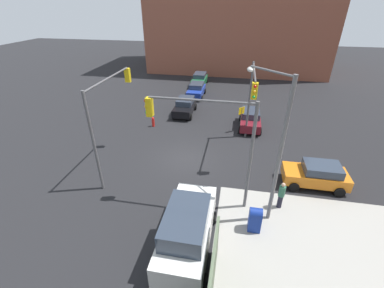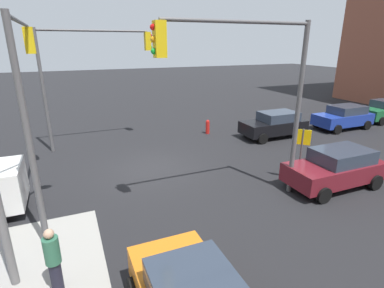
# 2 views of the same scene
# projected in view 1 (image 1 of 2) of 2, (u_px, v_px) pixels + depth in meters

# --- Properties ---
(ground_plane) EXTENTS (120.00, 120.00, 0.00)m
(ground_plane) POSITION_uv_depth(u_px,v_px,m) (185.00, 158.00, 19.75)
(ground_plane) COLOR black
(building_brick_west) EXTENTS (16.00, 28.00, 20.68)m
(building_brick_west) POSITION_uv_depth(u_px,v_px,m) (240.00, 1.00, 41.64)
(building_brick_west) COLOR #93513D
(building_brick_west) RESTS_ON ground
(traffic_signal_nw_corner) EXTENTS (5.67, 0.36, 6.50)m
(traffic_signal_nw_corner) POSITION_uv_depth(u_px,v_px,m) (251.00, 94.00, 18.74)
(traffic_signal_nw_corner) COLOR #59595B
(traffic_signal_nw_corner) RESTS_ON ground
(traffic_signal_se_corner) EXTENTS (6.10, 0.36, 6.50)m
(traffic_signal_se_corner) POSITION_uv_depth(u_px,v_px,m) (109.00, 107.00, 16.34)
(traffic_signal_se_corner) COLOR #59595B
(traffic_signal_se_corner) RESTS_ON ground
(traffic_signal_ne_corner) EXTENTS (0.36, 5.73, 6.50)m
(traffic_signal_ne_corner) POSITION_uv_depth(u_px,v_px,m) (210.00, 133.00, 13.25)
(traffic_signal_ne_corner) COLOR #59595B
(traffic_signal_ne_corner) RESTS_ON ground
(street_lamp_corner) EXTENTS (2.01, 2.04, 8.00)m
(street_lamp_corner) POSITION_uv_depth(u_px,v_px,m) (276.00, 142.00, 12.32)
(street_lamp_corner) COLOR slate
(street_lamp_corner) RESTS_ON ground
(warning_sign_two_way) EXTENTS (0.48, 0.48, 2.40)m
(warning_sign_two_way) POSITION_uv_depth(u_px,v_px,m) (241.00, 115.00, 22.93)
(warning_sign_two_way) COLOR #4C4C4C
(warning_sign_two_way) RESTS_ON ground
(mailbox_blue) EXTENTS (0.56, 0.64, 1.43)m
(mailbox_blue) POSITION_uv_depth(u_px,v_px,m) (255.00, 219.00, 13.27)
(mailbox_blue) COLOR navy
(mailbox_blue) RESTS_ON ground
(fire_hydrant) EXTENTS (0.26, 0.26, 0.94)m
(fire_hydrant) POSITION_uv_depth(u_px,v_px,m) (153.00, 122.00, 24.47)
(fire_hydrant) COLOR red
(fire_hydrant) RESTS_ON ground
(coupe_black) EXTENTS (4.16, 2.02, 1.62)m
(coupe_black) POSITION_uv_depth(u_px,v_px,m) (185.00, 106.00, 27.00)
(coupe_black) COLOR black
(coupe_black) RESTS_ON ground
(sedan_maroon) EXTENTS (4.14, 2.02, 1.62)m
(sedan_maroon) POSITION_uv_depth(u_px,v_px,m) (250.00, 119.00, 24.14)
(sedan_maroon) COLOR maroon
(sedan_maroon) RESTS_ON ground
(hatchback_green) EXTENTS (4.35, 2.02, 1.62)m
(hatchback_green) POSITION_uv_depth(u_px,v_px,m) (200.00, 79.00, 36.13)
(hatchback_green) COLOR #1E6638
(hatchback_green) RESTS_ON ground
(sedan_blue) EXTENTS (4.11, 2.02, 1.62)m
(sedan_blue) POSITION_uv_depth(u_px,v_px,m) (196.00, 90.00, 31.88)
(sedan_blue) COLOR #1E389E
(sedan_blue) RESTS_ON ground
(hatchback_orange) EXTENTS (2.02, 3.94, 1.62)m
(hatchback_orange) POSITION_uv_depth(u_px,v_px,m) (316.00, 174.00, 16.49)
(hatchback_orange) COLOR orange
(hatchback_orange) RESTS_ON ground
(van_white_delivery) EXTENTS (5.40, 2.32, 2.62)m
(van_white_delivery) POSITION_uv_depth(u_px,v_px,m) (188.00, 230.00, 11.98)
(van_white_delivery) COLOR white
(van_white_delivery) RESTS_ON ground
(pedestrian_crossing) EXTENTS (0.36, 0.36, 1.75)m
(pedestrian_crossing) POSITION_uv_depth(u_px,v_px,m) (281.00, 195.00, 14.67)
(pedestrian_crossing) COLOR #2D664C
(pedestrian_crossing) RESTS_ON ground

